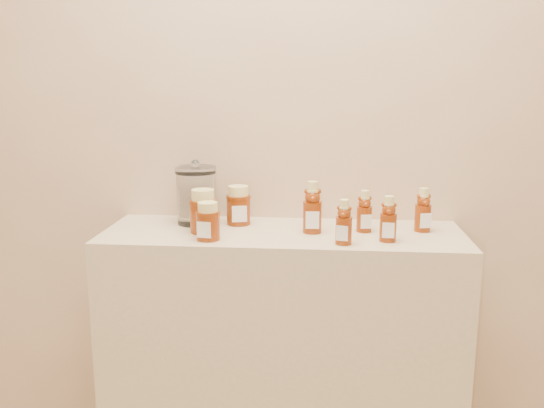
# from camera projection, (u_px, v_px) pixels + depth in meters

# --- Properties ---
(wall_back) EXTENTS (3.50, 0.02, 2.70)m
(wall_back) POSITION_uv_depth(u_px,v_px,m) (287.00, 93.00, 2.02)
(wall_back) COLOR tan
(wall_back) RESTS_ON ground
(display_table) EXTENTS (1.20, 0.40, 0.90)m
(display_table) POSITION_uv_depth(u_px,v_px,m) (282.00, 356.00, 2.01)
(display_table) COLOR #C2B08E
(display_table) RESTS_ON ground
(bear_bottle_back_left) EXTENTS (0.07, 0.07, 0.19)m
(bear_bottle_back_left) POSITION_uv_depth(u_px,v_px,m) (312.00, 204.00, 1.89)
(bear_bottle_back_left) COLOR #662208
(bear_bottle_back_left) RESTS_ON display_table
(bear_bottle_back_mid) EXTENTS (0.06, 0.06, 0.16)m
(bear_bottle_back_mid) POSITION_uv_depth(u_px,v_px,m) (364.00, 208.00, 1.90)
(bear_bottle_back_mid) COLOR #662208
(bear_bottle_back_mid) RESTS_ON display_table
(bear_bottle_back_right) EXTENTS (0.07, 0.07, 0.17)m
(bear_bottle_back_right) POSITION_uv_depth(u_px,v_px,m) (423.00, 207.00, 1.91)
(bear_bottle_back_right) COLOR #662208
(bear_bottle_back_right) RESTS_ON display_table
(bear_bottle_front_left) EXTENTS (0.06, 0.06, 0.16)m
(bear_bottle_front_left) POSITION_uv_depth(u_px,v_px,m) (344.00, 219.00, 1.76)
(bear_bottle_front_left) COLOR #662208
(bear_bottle_front_left) RESTS_ON display_table
(bear_bottle_front_right) EXTENTS (0.06, 0.06, 0.16)m
(bear_bottle_front_right) POSITION_uv_depth(u_px,v_px,m) (389.00, 216.00, 1.79)
(bear_bottle_front_right) COLOR #662208
(bear_bottle_front_right) RESTS_ON display_table
(honey_jar_left) EXTENTS (0.12, 0.12, 0.14)m
(honey_jar_left) POSITION_uv_depth(u_px,v_px,m) (203.00, 211.00, 1.90)
(honey_jar_left) COLOR #662208
(honey_jar_left) RESTS_ON display_table
(honey_jar_back) EXTENTS (0.10, 0.10, 0.14)m
(honey_jar_back) POSITION_uv_depth(u_px,v_px,m) (238.00, 205.00, 2.00)
(honey_jar_back) COLOR #662208
(honey_jar_back) RESTS_ON display_table
(honey_jar_front) EXTENTS (0.09, 0.09, 0.12)m
(honey_jar_front) POSITION_uv_depth(u_px,v_px,m) (208.00, 221.00, 1.81)
(honey_jar_front) COLOR #662208
(honey_jar_front) RESTS_ON display_table
(glass_canister) EXTENTS (0.19, 0.19, 0.22)m
(glass_canister) POSITION_uv_depth(u_px,v_px,m) (196.00, 193.00, 2.01)
(glass_canister) COLOR white
(glass_canister) RESTS_ON display_table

